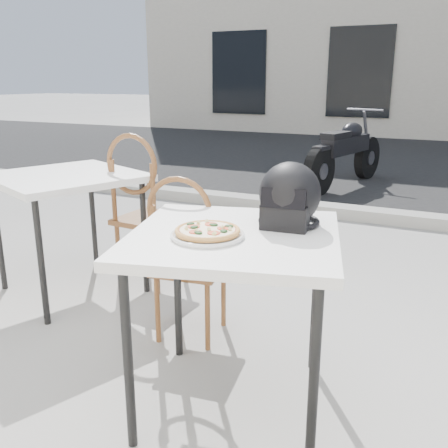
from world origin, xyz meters
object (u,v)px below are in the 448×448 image
at_px(helmet, 289,198).
at_px(cafe_table_side, 66,185).
at_px(cafe_chair_side, 143,203).
at_px(plate, 208,235).
at_px(pizza, 208,230).
at_px(cafe_table_main, 234,249).
at_px(motorcycle, 346,153).
at_px(cafe_chair_main, 186,251).

bearing_deg(helmet, cafe_table_side, 159.09).
bearing_deg(cafe_chair_side, plate, 137.76).
bearing_deg(helmet, pizza, -132.40).
xyz_separation_m(cafe_table_main, motorcycle, (-0.59, 5.09, -0.29)).
relative_size(pizza, cafe_chair_main, 0.35).
height_order(cafe_table_main, plate, plate).
bearing_deg(cafe_table_side, cafe_table_main, -24.12).
xyz_separation_m(helmet, cafe_chair_main, (-0.64, 0.21, -0.40)).
relative_size(cafe_table_side, motorcycle, 0.56).
bearing_deg(pizza, plate, -87.20).
bearing_deg(cafe_table_main, motorcycle, 96.64).
distance_m(pizza, helmet, 0.41).
relative_size(cafe_chair_main, cafe_table_side, 0.84).
xyz_separation_m(cafe_chair_side, motorcycle, (0.54, 4.11, -0.16)).
height_order(cafe_chair_side, motorcycle, cafe_chair_side).
bearing_deg(cafe_table_side, pizza, -28.41).
relative_size(plate, cafe_chair_main, 0.40).
distance_m(cafe_chair_main, cafe_table_side, 1.11).
bearing_deg(cafe_table_main, cafe_chair_main, 138.44).
relative_size(helmet, cafe_chair_main, 0.32).
xyz_separation_m(plate, cafe_table_side, (-1.46, 0.79, -0.07)).
bearing_deg(helmet, motorcycle, 93.59).
bearing_deg(plate, cafe_table_main, 56.21).
distance_m(cafe_table_side, cafe_chair_side, 0.52).
height_order(plate, helmet, helmet).
xyz_separation_m(cafe_table_side, cafe_chair_side, (0.40, 0.29, -0.14)).
height_order(pizza, cafe_table_side, pizza).
relative_size(plate, helmet, 1.26).
distance_m(cafe_table_main, pizza, 0.16).
bearing_deg(motorcycle, pizza, -70.16).
distance_m(plate, cafe_table_side, 1.66).
height_order(helmet, motorcycle, helmet).
bearing_deg(motorcycle, helmet, -67.05).
xyz_separation_m(cafe_table_side, motorcycle, (0.94, 4.40, -0.30)).
bearing_deg(cafe_table_side, helmet, -15.65).
xyz_separation_m(helmet, motorcycle, (-0.76, 4.88, -0.48)).
height_order(cafe_table_main, pizza, pizza).
xyz_separation_m(cafe_chair_main, motorcycle, (-0.12, 4.67, -0.08)).
relative_size(helmet, cafe_chair_side, 0.28).
height_order(cafe_table_main, cafe_table_side, cafe_table_side).
xyz_separation_m(helmet, cafe_table_side, (-1.70, 0.48, -0.18)).
bearing_deg(cafe_table_main, cafe_table_side, 155.88).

